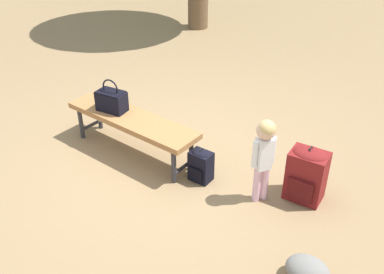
% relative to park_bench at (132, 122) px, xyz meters
% --- Properties ---
extents(ground_plane, '(40.00, 40.00, 0.00)m').
position_rel_park_bench_xyz_m(ground_plane, '(0.48, 0.06, -0.39)').
color(ground_plane, '#8C704C').
rests_on(ground_plane, ground).
extents(park_bench, '(1.62, 0.47, 0.45)m').
position_rel_park_bench_xyz_m(park_bench, '(0.00, 0.00, 0.00)').
color(park_bench, '#9E6B3D').
rests_on(park_bench, ground).
extents(handbag, '(0.34, 0.22, 0.37)m').
position_rel_park_bench_xyz_m(handbag, '(-0.27, -0.00, 0.18)').
color(handbag, black).
rests_on(handbag, park_bench).
extents(child_standing, '(0.18, 0.21, 0.87)m').
position_rel_park_bench_xyz_m(child_standing, '(1.52, 0.09, 0.18)').
color(child_standing, '#E5B2C6').
rests_on(child_standing, ground).
extents(backpack_large, '(0.36, 0.33, 0.58)m').
position_rel_park_bench_xyz_m(backpack_large, '(1.85, 0.36, -0.10)').
color(backpack_large, maroon).
rests_on(backpack_large, ground).
extents(backpack_small, '(0.22, 0.20, 0.37)m').
position_rel_park_bench_xyz_m(backpack_small, '(0.89, 0.02, -0.21)').
color(backpack_small, black).
rests_on(backpack_small, ground).
extents(trail_rock, '(0.35, 0.28, 0.19)m').
position_rel_park_bench_xyz_m(trail_rock, '(2.28, -0.56, -0.30)').
color(trail_rock, slate).
rests_on(trail_rock, ground).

